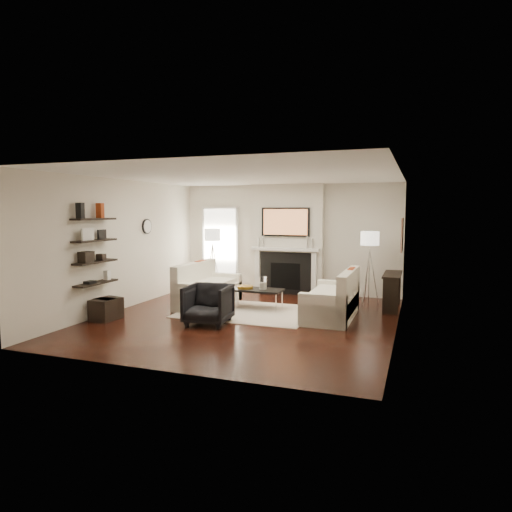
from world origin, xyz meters
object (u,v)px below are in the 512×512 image
(lamp_right_shade, at_px, (370,238))
(loveseat_right_base, at_px, (331,307))
(ottoman_near, at_px, (109,308))
(armchair, at_px, (208,302))
(coffee_table, at_px, (256,290))
(lamp_left_shade, at_px, (212,235))
(loveseat_left_base, at_px, (209,296))

(lamp_right_shade, bearing_deg, loveseat_right_base, -108.45)
(ottoman_near, bearing_deg, armchair, 7.88)
(loveseat_right_base, bearing_deg, lamp_right_shade, 71.55)
(coffee_table, distance_m, lamp_right_shade, 2.76)
(loveseat_right_base, relative_size, ottoman_near, 4.50)
(ottoman_near, bearing_deg, lamp_left_shade, 79.47)
(loveseat_left_base, bearing_deg, loveseat_right_base, -4.91)
(loveseat_right_base, height_order, lamp_right_shade, lamp_right_shade)
(loveseat_left_base, xyz_separation_m, loveseat_right_base, (2.72, -0.23, 0.00))
(armchair, bearing_deg, coffee_table, 70.55)
(loveseat_left_base, height_order, ottoman_near, loveseat_left_base)
(coffee_table, height_order, lamp_left_shade, lamp_left_shade)
(loveseat_left_base, xyz_separation_m, lamp_right_shade, (3.26, 1.38, 1.24))
(loveseat_left_base, xyz_separation_m, ottoman_near, (-1.26, -1.75, -0.01))
(loveseat_right_base, relative_size, lamp_right_shade, 4.50)
(armchair, relative_size, lamp_left_shade, 1.98)
(loveseat_left_base, bearing_deg, ottoman_near, -125.90)
(armchair, distance_m, ottoman_near, 2.00)
(lamp_left_shade, relative_size, lamp_right_shade, 1.00)
(armchair, height_order, ottoman_near, armchair)
(ottoman_near, bearing_deg, loveseat_left_base, 54.10)
(lamp_right_shade, bearing_deg, loveseat_left_base, -156.96)
(coffee_table, relative_size, lamp_right_shade, 2.75)
(coffee_table, distance_m, armchair, 1.55)
(loveseat_left_base, bearing_deg, lamp_right_shade, 23.04)
(coffee_table, bearing_deg, lamp_right_shade, 32.14)
(armchair, bearing_deg, lamp_left_shade, 108.93)
(coffee_table, relative_size, armchair, 1.39)
(loveseat_right_base, relative_size, coffee_table, 1.64)
(loveseat_right_base, xyz_separation_m, lamp_right_shade, (0.54, 1.62, 1.24))
(armchair, bearing_deg, loveseat_left_base, 110.69)
(loveseat_left_base, height_order, lamp_left_shade, lamp_left_shade)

